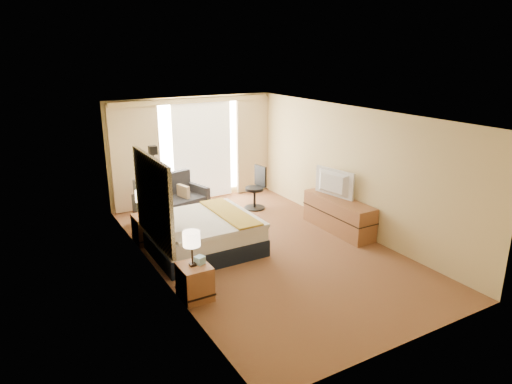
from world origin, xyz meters
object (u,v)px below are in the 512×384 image
loveseat (171,204)px  desk_chair (256,190)px  television (331,183)px  lamp_left (192,239)px  bed (203,234)px  floor_lamp (154,170)px  lamp_right (142,197)px  nightstand_right (146,229)px  media_dresser (338,215)px  nightstand_left (195,282)px

loveseat → desk_chair: (2.00, -0.39, 0.14)m
desk_chair → television: size_ratio=1.03×
lamp_left → bed: bearing=61.7°
loveseat → television: 3.62m
loveseat → floor_lamp: size_ratio=0.98×
lamp_right → television: (3.70, -1.16, 0.02)m
bed → television: 2.93m
nightstand_right → desk_chair: 3.00m
media_dresser → bed: bed is taller
media_dresser → lamp_left: size_ratio=3.24×
nightstand_right → lamp_left: size_ratio=0.99×
nightstand_left → floor_lamp: 3.52m
nightstand_left → nightstand_right: (0.00, 2.50, 0.00)m
lamp_left → lamp_right: bearing=90.6°
desk_chair → television: 2.09m
media_dresser → nightstand_right: bearing=158.6°
bed → television: bearing=-5.4°
nightstand_right → media_dresser: bearing=-21.4°
floor_lamp → lamp_left: (-0.53, -3.35, -0.25)m
bed → television: size_ratio=1.90×
media_dresser → loveseat: size_ratio=1.05×
nightstand_left → bed: bearing=62.3°
nightstand_left → desk_chair: desk_chair is taller
nightstand_left → floor_lamp: bearing=81.4°
bed → nightstand_right: bearing=130.2°
media_dresser → floor_lamp: 4.03m
desk_chair → floor_lamp: bearing=167.1°
nightstand_left → nightstand_right: bearing=90.0°
desk_chair → lamp_left: 4.35m
loveseat → lamp_right: size_ratio=3.13×
nightstand_left → nightstand_right: size_ratio=1.00×
loveseat → lamp_right: 1.61m
lamp_right → nightstand_left: bearing=-88.9°
loveseat → bed: bearing=-107.8°
bed → lamp_right: size_ratio=3.50×
nightstand_right → loveseat: size_ratio=0.32×
media_dresser → bed: size_ratio=0.94×
floor_lamp → desk_chair: 2.54m
floor_lamp → lamp_left: size_ratio=3.13×
nightstand_left → lamp_left: lamp_left is taller
nightstand_right → floor_lamp: floor_lamp is taller
bed → lamp_left: (-0.83, -1.54, 0.64)m
nightstand_right → television: bearing=-18.5°
loveseat → desk_chair: bearing=-25.8°
nightstand_right → loveseat: loveseat is taller
lamp_right → nightstand_right: bearing=55.9°
bed → floor_lamp: size_ratio=1.10×
media_dresser → floor_lamp: (-3.19, 2.30, 0.88)m
loveseat → desk_chair: size_ratio=1.65×
nightstand_left → nightstand_right: 2.50m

